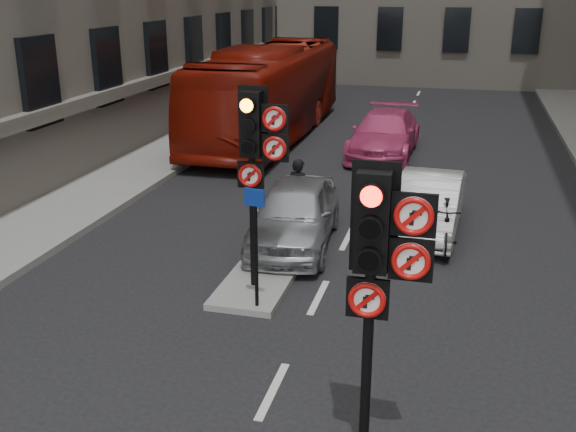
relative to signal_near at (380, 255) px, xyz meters
The scene contains 11 objects.
pavement_left 14.24m from the signal_near, 128.28° to the left, with size 3.00×50.00×0.16m, color gray.
centre_island 5.44m from the signal_near, 123.83° to the left, with size 1.20×2.00×0.12m, color gray.
signal_near is the anchor object (origin of this frame).
signal_far 4.77m from the signal_near, 123.02° to the left, with size 0.91×0.40×3.58m.
car_silver 7.16m from the signal_near, 111.47° to the left, with size 1.64×4.07×1.39m, color #9B9DA3.
car_white 8.20m from the signal_near, 88.76° to the left, with size 1.34×3.85×1.27m, color silver.
car_pink 14.98m from the signal_near, 96.34° to the left, with size 1.96×4.81×1.40m, color #C53A70.
bus_red 17.58m from the signal_near, 109.94° to the left, with size 2.72×11.62×3.24m, color maroon.
motorcycle 7.10m from the signal_near, 85.00° to the left, with size 0.51×1.79×1.08m, color black.
motorcyclist 8.35m from the signal_near, 109.77° to the left, with size 0.57×0.37×1.57m, color black.
info_sign 4.14m from the signal_near, 126.80° to the left, with size 0.36×0.14×2.09m.
Camera 1 is at (2.21, -5.65, 5.33)m, focal length 42.00 mm.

